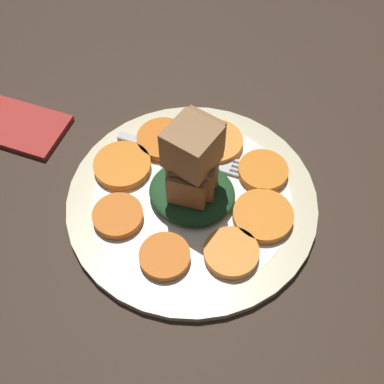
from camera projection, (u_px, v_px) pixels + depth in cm
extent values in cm
cube|color=#38281E|center=(192.00, 207.00, 56.66)|extent=(120.00, 120.00, 2.00)
cylinder|color=beige|center=(192.00, 200.00, 55.42)|extent=(28.68, 28.68, 1.00)
cylinder|color=white|center=(192.00, 200.00, 55.38)|extent=(22.94, 22.94, 1.00)
cylinder|color=orange|center=(122.00, 165.00, 56.85)|extent=(6.80, 6.80, 1.02)
cylinder|color=orange|center=(118.00, 216.00, 52.90)|extent=(5.60, 5.60, 1.02)
cylinder|color=orange|center=(164.00, 256.00, 50.11)|extent=(5.40, 5.40, 1.02)
cylinder|color=orange|center=(231.00, 253.00, 50.34)|extent=(5.85, 5.85, 1.02)
cylinder|color=orange|center=(263.00, 216.00, 52.86)|extent=(6.68, 6.68, 1.02)
cylinder|color=orange|center=(263.00, 171.00, 56.38)|extent=(5.87, 5.87, 1.02)
cylinder|color=orange|center=(212.00, 141.00, 58.99)|extent=(6.76, 6.76, 1.02)
cylinder|color=orange|center=(163.00, 139.00, 59.14)|extent=(6.49, 6.49, 1.02)
ellipsoid|color=#1E4723|center=(192.00, 192.00, 54.16)|extent=(9.81, 8.83, 1.87)
cube|color=olive|center=(193.00, 171.00, 51.77)|extent=(5.70, 5.70, 4.64)
cube|color=brown|center=(186.00, 179.00, 51.46)|extent=(4.44, 4.44, 4.15)
cube|color=brown|center=(190.00, 178.00, 51.67)|extent=(5.19, 5.19, 4.03)
cube|color=olive|center=(194.00, 149.00, 47.40)|extent=(5.73, 5.73, 4.70)
cube|color=brown|center=(199.00, 142.00, 48.64)|extent=(5.29, 5.29, 4.34)
cube|color=silver|center=(168.00, 149.00, 58.69)|extent=(13.11, 1.17, 0.40)
cube|color=silver|center=(225.00, 165.00, 57.29)|extent=(1.60, 2.32, 0.40)
cube|color=silver|center=(255.00, 166.00, 57.18)|extent=(5.16, 0.33, 0.40)
cube|color=silver|center=(253.00, 170.00, 56.82)|extent=(5.16, 0.33, 0.40)
cube|color=silver|center=(252.00, 175.00, 56.47)|extent=(5.16, 0.33, 0.40)
cube|color=silver|center=(250.00, 179.00, 56.11)|extent=(5.16, 0.33, 0.40)
cube|color=#B2332D|center=(17.00, 126.00, 62.04)|extent=(12.51, 7.50, 0.80)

